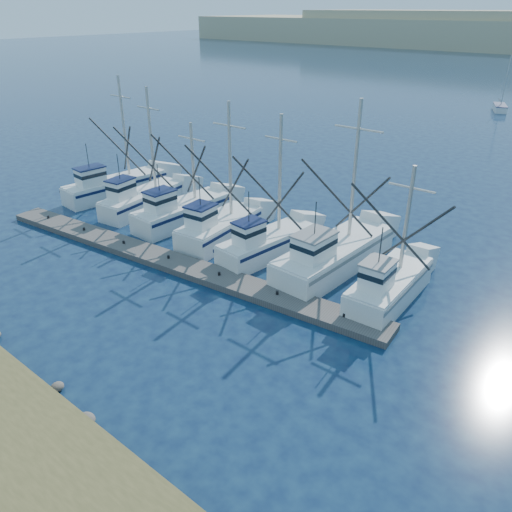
# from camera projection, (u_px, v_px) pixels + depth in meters

# --- Properties ---
(ground) EXTENTS (500.00, 500.00, 0.00)m
(ground) POSITION_uv_depth(u_px,v_px,m) (177.00, 370.00, 22.34)
(ground) COLOR #0D1B39
(ground) RESTS_ON ground
(floating_dock) EXTENTS (29.31, 5.05, 0.39)m
(floating_dock) POSITION_uv_depth(u_px,v_px,m) (169.00, 261.00, 31.50)
(floating_dock) COLOR #55504C
(floating_dock) RESTS_ON ground
(trawler_fleet) EXTENTS (28.58, 9.65, 10.05)m
(trawler_fleet) POSITION_uv_depth(u_px,v_px,m) (225.00, 226.00, 34.50)
(trawler_fleet) COLOR white
(trawler_fleet) RESTS_ON ground
(sailboat_far) EXTENTS (3.30, 5.11, 8.10)m
(sailboat_far) POSITION_uv_depth(u_px,v_px,m) (500.00, 108.00, 76.98)
(sailboat_far) COLOR white
(sailboat_far) RESTS_ON ground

